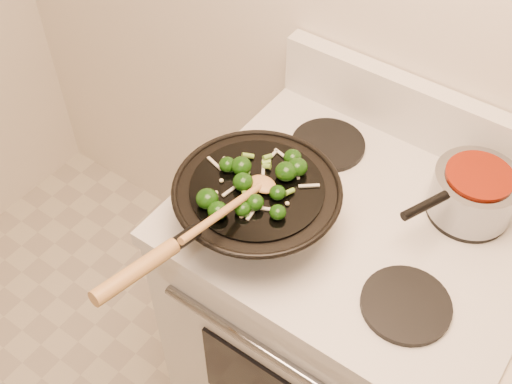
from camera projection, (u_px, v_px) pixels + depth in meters
The scene contains 5 objects.
stove at pixel (343, 321), 1.75m from camera, with size 0.78×0.67×1.08m.
wok at pixel (256, 204), 1.35m from camera, with size 0.35×0.59×0.18m.
stirfry at pixel (255, 183), 1.30m from camera, with size 0.24×0.25×0.04m.
wooden_spoon at pixel (241, 199), 1.25m from camera, with size 0.06×0.27×0.09m.
saucepan at pixel (473, 192), 1.38m from camera, with size 0.18×0.28×0.11m.
Camera 1 is at (0.07, 0.30, 2.02)m, focal length 45.00 mm.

